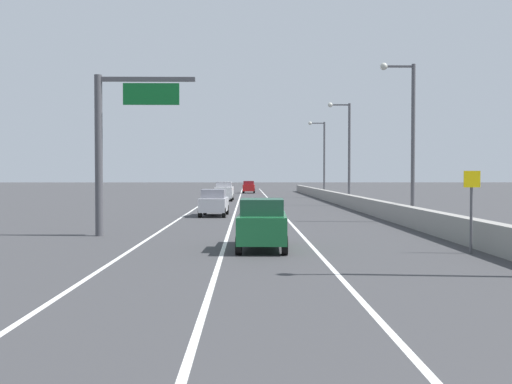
{
  "coord_description": "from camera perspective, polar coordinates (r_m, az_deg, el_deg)",
  "views": [
    {
      "loc": [
        -1.1,
        -2.92,
        2.85
      ],
      "look_at": [
        -0.45,
        38.16,
        1.66
      ],
      "focal_mm": 41.23,
      "sensor_mm": 36.0,
      "label": 1
    }
  ],
  "objects": [
    {
      "name": "lamp_post_right_second",
      "position": [
        36.7,
        14.6,
        5.8
      ],
      "size": [
        2.14,
        0.44,
        9.58
      ],
      "color": "#4C4C51",
      "rests_on": "ground_plane"
    },
    {
      "name": "speed_advisory_sign",
      "position": [
        22.66,
        20.17,
        -1.19
      ],
      "size": [
        0.6,
        0.11,
        3.0
      ],
      "color": "#4C4C51",
      "rests_on": "ground_plane"
    },
    {
      "name": "lane_stripe_center",
      "position": [
        57.99,
        -1.79,
        -1.16
      ],
      "size": [
        0.16,
        130.0,
        0.0
      ],
      "primitive_type": "cube",
      "color": "silver",
      "rests_on": "ground_plane"
    },
    {
      "name": "car_silver_1",
      "position": [
        40.81,
        -4.1,
        -1.04
      ],
      "size": [
        1.95,
        4.21,
        1.87
      ],
      "color": "#B7B7BC",
      "rests_on": "ground_plane"
    },
    {
      "name": "lane_stripe_left",
      "position": [
        58.15,
        -5.24,
        -1.15
      ],
      "size": [
        0.16,
        130.0,
        0.0
      ],
      "primitive_type": "cube",
      "color": "silver",
      "rests_on": "ground_plane"
    },
    {
      "name": "jersey_barrier_right",
      "position": [
        43.92,
        10.99,
        -1.37
      ],
      "size": [
        0.6,
        120.0,
        1.1
      ],
      "primitive_type": "cube",
      "color": "gray",
      "rests_on": "ground_plane"
    },
    {
      "name": "car_white_2",
      "position": [
        64.94,
        -3.1,
        0.08
      ],
      "size": [
        2.02,
        4.5,
        2.13
      ],
      "color": "white",
      "rests_on": "ground_plane"
    },
    {
      "name": "overhead_sign_gantry",
      "position": [
        28.22,
        -13.57,
        5.43
      ],
      "size": [
        4.68,
        0.36,
        7.5
      ],
      "color": "#47474C",
      "rests_on": "ground_plane"
    },
    {
      "name": "car_red_0",
      "position": [
        92.45,
        -0.7,
        0.49
      ],
      "size": [
        2.0,
        4.09,
        1.92
      ],
      "color": "red",
      "rests_on": "ground_plane"
    },
    {
      "name": "lamp_post_right_fourth",
      "position": [
        74.53,
        6.44,
        3.71
      ],
      "size": [
        2.14,
        0.44,
        9.58
      ],
      "color": "#4C4C51",
      "rests_on": "ground_plane"
    },
    {
      "name": "ground_plane",
      "position": [
        66.99,
        0.04,
        -0.78
      ],
      "size": [
        320.0,
        320.0,
        0.0
      ],
      "primitive_type": "plane",
      "color": "#38383A"
    },
    {
      "name": "lamp_post_right_third",
      "position": [
        55.42,
        8.77,
        4.41
      ],
      "size": [
        2.14,
        0.44,
        9.58
      ],
      "color": "#4C4C51",
      "rests_on": "ground_plane"
    },
    {
      "name": "lane_stripe_right",
      "position": [
        58.05,
        1.67,
        -1.15
      ],
      "size": [
        0.16,
        130.0,
        0.0
      ],
      "primitive_type": "cube",
      "color": "silver",
      "rests_on": "ground_plane"
    },
    {
      "name": "car_green_3",
      "position": [
        22.61,
        0.61,
        -3.1
      ],
      "size": [
        2.02,
        4.54,
        1.95
      ],
      "color": "#196033",
      "rests_on": "ground_plane"
    }
  ]
}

